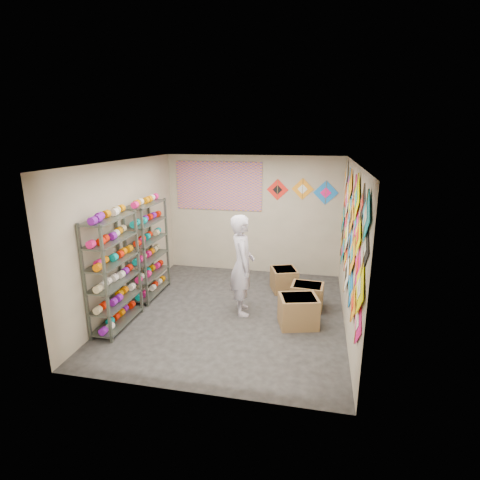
% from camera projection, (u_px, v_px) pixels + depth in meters
% --- Properties ---
extents(ground, '(4.50, 4.50, 0.00)m').
position_uv_depth(ground, '(231.00, 312.00, 6.84)').
color(ground, black).
extents(room_walls, '(4.50, 4.50, 4.50)m').
position_uv_depth(room_walls, '(231.00, 225.00, 6.39)').
color(room_walls, tan).
rests_on(room_walls, ground).
extents(shelf_rack_front, '(0.40, 1.10, 1.90)m').
position_uv_depth(shelf_rack_front, '(114.00, 273.00, 6.12)').
color(shelf_rack_front, '#4C5147').
rests_on(shelf_rack_front, ground).
extents(shelf_rack_back, '(0.40, 1.10, 1.90)m').
position_uv_depth(shelf_rack_back, '(148.00, 250.00, 7.35)').
color(shelf_rack_back, '#4C5147').
rests_on(shelf_rack_back, ground).
extents(string_spools, '(0.12, 2.36, 0.12)m').
position_uv_depth(string_spools, '(132.00, 255.00, 6.71)').
color(string_spools, '#FF1676').
rests_on(string_spools, ground).
extents(kite_wall_display, '(0.06, 4.31, 2.10)m').
position_uv_depth(kite_wall_display, '(351.00, 232.00, 5.98)').
color(kite_wall_display, '#E81475').
rests_on(kite_wall_display, room_walls).
extents(back_wall_kites, '(1.56, 0.02, 0.58)m').
position_uv_depth(back_wall_kites, '(304.00, 191.00, 8.20)').
color(back_wall_kites, red).
rests_on(back_wall_kites, room_walls).
extents(poster, '(2.00, 0.01, 1.10)m').
position_uv_depth(poster, '(219.00, 186.00, 8.55)').
color(poster, '#6D489D').
rests_on(poster, room_walls).
extents(shopkeeper, '(0.92, 0.83, 1.82)m').
position_uv_depth(shopkeeper, '(242.00, 265.00, 6.62)').
color(shopkeeper, beige).
rests_on(shopkeeper, ground).
extents(carton_a, '(0.74, 0.66, 0.52)m').
position_uv_depth(carton_a, '(298.00, 311.00, 6.31)').
color(carton_a, brown).
rests_on(carton_a, ground).
extents(carton_b, '(0.61, 0.51, 0.47)m').
position_uv_depth(carton_b, '(307.00, 296.00, 6.96)').
color(carton_b, brown).
rests_on(carton_b, ground).
extents(carton_c, '(0.64, 0.67, 0.47)m').
position_uv_depth(carton_c, '(284.00, 280.00, 7.76)').
color(carton_c, brown).
rests_on(carton_c, ground).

